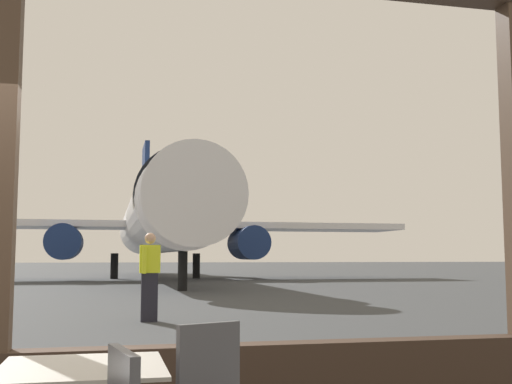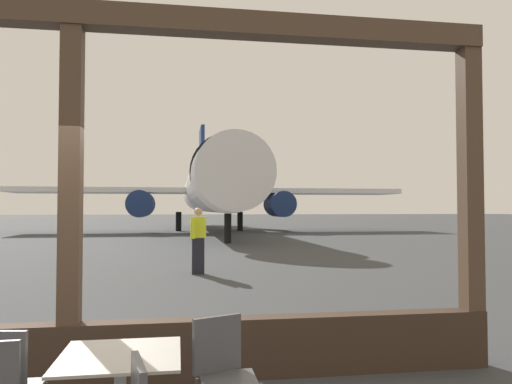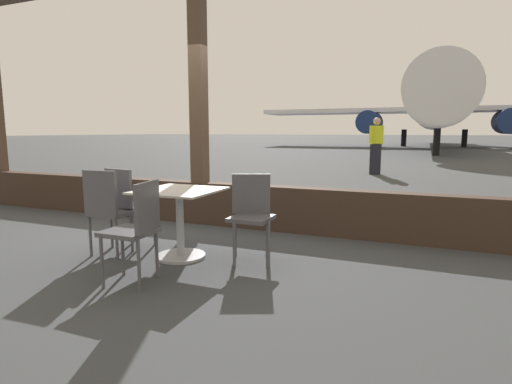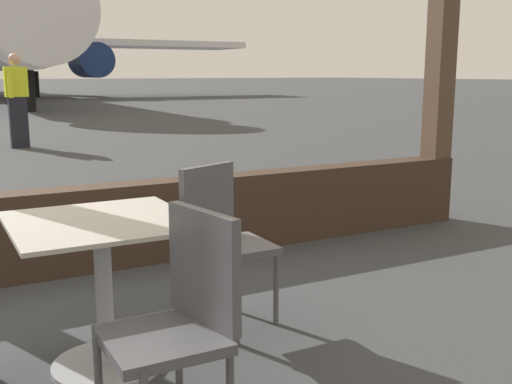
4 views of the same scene
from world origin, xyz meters
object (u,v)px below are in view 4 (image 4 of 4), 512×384
object	(u,v)px
cafe_chair_window_left	(221,231)
ground_crew_worker	(17,99)
cafe_chair_window_right	(182,313)
dining_table	(104,282)

from	to	relation	value
cafe_chair_window_left	ground_crew_worker	bearing A→B (deg)	88.81
cafe_chair_window_left	ground_crew_worker	xyz separation A→B (m)	(0.19, 9.30, 0.37)
cafe_chair_window_left	cafe_chair_window_right	distance (m)	1.20
dining_table	cafe_chair_window_left	size ratio (longest dim) A/B	0.90
cafe_chair_window_right	ground_crew_worker	distance (m)	10.36
cafe_chair_window_left	ground_crew_worker	size ratio (longest dim) A/B	0.51
cafe_chair_window_left	cafe_chair_window_right	size ratio (longest dim) A/B	0.98
dining_table	cafe_chair_window_right	xyz separation A→B (m)	(0.08, -0.78, 0.11)
dining_table	cafe_chair_window_right	world-z (taller)	cafe_chair_window_right
cafe_chair_window_right	ground_crew_worker	world-z (taller)	ground_crew_worker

